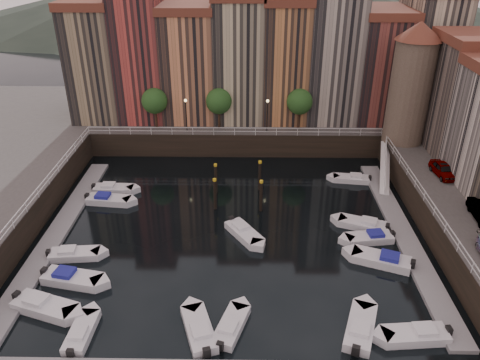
{
  "coord_description": "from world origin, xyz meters",
  "views": [
    {
      "loc": [
        1.55,
        -37.48,
        24.98
      ],
      "look_at": [
        0.86,
        4.0,
        3.08
      ],
      "focal_mm": 35.0,
      "sensor_mm": 36.0,
      "label": 1
    }
  ],
  "objects_px": {
    "gangway": "(385,165)",
    "boat_left_1": "(71,278)",
    "boat_left_0": "(44,306)",
    "car_a": "(443,170)",
    "mooring_pilings": "(238,186)",
    "corner_tower": "(411,82)",
    "boat_left_2": "(74,254)"
  },
  "relations": [
    {
      "from": "gangway",
      "to": "boat_left_1",
      "type": "relative_size",
      "value": 1.59
    },
    {
      "from": "car_a",
      "to": "gangway",
      "type": "bearing_deg",
      "value": 127.7
    },
    {
      "from": "corner_tower",
      "to": "boat_left_1",
      "type": "height_order",
      "value": "corner_tower"
    },
    {
      "from": "boat_left_2",
      "to": "car_a",
      "type": "height_order",
      "value": "car_a"
    },
    {
      "from": "boat_left_0",
      "to": "car_a",
      "type": "bearing_deg",
      "value": 43.99
    },
    {
      "from": "mooring_pilings",
      "to": "boat_left_0",
      "type": "height_order",
      "value": "mooring_pilings"
    },
    {
      "from": "boat_left_1",
      "to": "car_a",
      "type": "distance_m",
      "value": 36.74
    },
    {
      "from": "boat_left_0",
      "to": "boat_left_1",
      "type": "relative_size",
      "value": 1.02
    },
    {
      "from": "boat_left_0",
      "to": "gangway",
      "type": "bearing_deg",
      "value": 53.45
    },
    {
      "from": "corner_tower",
      "to": "boat_left_0",
      "type": "distance_m",
      "value": 43.43
    },
    {
      "from": "gangway",
      "to": "mooring_pilings",
      "type": "height_order",
      "value": "gangway"
    },
    {
      "from": "boat_left_2",
      "to": "gangway",
      "type": "bearing_deg",
      "value": 20.49
    },
    {
      "from": "mooring_pilings",
      "to": "boat_left_1",
      "type": "distance_m",
      "value": 18.83
    },
    {
      "from": "corner_tower",
      "to": "car_a",
      "type": "xyz_separation_m",
      "value": [
        1.5,
        -9.2,
        -6.52
      ]
    },
    {
      "from": "boat_left_0",
      "to": "boat_left_1",
      "type": "xyz_separation_m",
      "value": [
        0.97,
        3.22,
        -0.01
      ]
    },
    {
      "from": "corner_tower",
      "to": "mooring_pilings",
      "type": "relative_size",
      "value": 2.69
    },
    {
      "from": "mooring_pilings",
      "to": "boat_left_1",
      "type": "xyz_separation_m",
      "value": [
        -13.17,
        -13.39,
        -1.26
      ]
    },
    {
      "from": "gangway",
      "to": "car_a",
      "type": "relative_size",
      "value": 2.1
    },
    {
      "from": "gangway",
      "to": "mooring_pilings",
      "type": "xyz_separation_m",
      "value": [
        -16.47,
        -4.73,
        -0.27
      ]
    },
    {
      "from": "gangway",
      "to": "boat_left_1",
      "type": "xyz_separation_m",
      "value": [
        -29.64,
        -18.12,
        -1.52
      ]
    },
    {
      "from": "corner_tower",
      "to": "gangway",
      "type": "distance_m",
      "value": 9.86
    },
    {
      "from": "corner_tower",
      "to": "gangway",
      "type": "bearing_deg",
      "value": -122.8
    },
    {
      "from": "corner_tower",
      "to": "gangway",
      "type": "xyz_separation_m",
      "value": [
        -2.9,
        -4.5,
        -8.28
      ]
    },
    {
      "from": "boat_left_1",
      "to": "boat_left_2",
      "type": "distance_m",
      "value": 3.4
    },
    {
      "from": "corner_tower",
      "to": "boat_left_0",
      "type": "bearing_deg",
      "value": -142.38
    },
    {
      "from": "corner_tower",
      "to": "boat_left_1",
      "type": "bearing_deg",
      "value": -145.2
    },
    {
      "from": "gangway",
      "to": "corner_tower",
      "type": "bearing_deg",
      "value": 57.2
    },
    {
      "from": "corner_tower",
      "to": "mooring_pilings",
      "type": "distance_m",
      "value": 23.1
    },
    {
      "from": "mooring_pilings",
      "to": "boat_left_1",
      "type": "height_order",
      "value": "mooring_pilings"
    },
    {
      "from": "gangway",
      "to": "car_a",
      "type": "xyz_separation_m",
      "value": [
        4.4,
        -4.7,
        1.76
      ]
    },
    {
      "from": "corner_tower",
      "to": "boat_left_0",
      "type": "height_order",
      "value": "corner_tower"
    },
    {
      "from": "boat_left_2",
      "to": "boat_left_1",
      "type": "bearing_deg",
      "value": -79.8
    }
  ]
}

